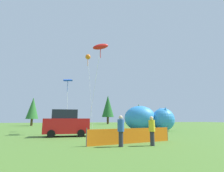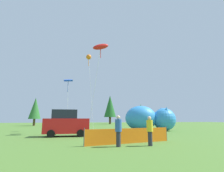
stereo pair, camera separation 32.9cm
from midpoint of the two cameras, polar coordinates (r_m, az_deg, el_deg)
name	(u,v)px [view 2 (the right image)]	position (r m, az deg, el deg)	size (l,w,h in m)	color
ground_plane	(120,138)	(14.94, 3.40, -16.54)	(120.00, 120.00, 0.00)	#4C752D
parked_car	(66,123)	(16.48, -14.13, -11.76)	(3.92, 1.90, 2.34)	red
folding_chair	(151,130)	(16.50, 13.19, -13.79)	(0.67, 0.67, 0.94)	black
inflatable_cat	(148,119)	(23.94, 12.22, -10.51)	(6.80, 4.62, 3.24)	#338CD8
safety_fence	(130,136)	(11.70, 6.74, -15.84)	(5.97, 1.43, 1.03)	orange
spectator_in_yellow_shirt	(118,129)	(10.24, 3.03, -13.97)	(0.38, 0.38, 1.73)	#2D2D38
spectator_in_blue_shirt	(150,129)	(10.81, 13.11, -13.66)	(0.37, 0.37, 1.69)	#2D2D38
kite_blue_box	(68,81)	(20.09, -13.66, 1.53)	(1.03, 1.56, 6.00)	silver
kite_red_lizard	(101,47)	(20.01, -3.26, 12.56)	(2.00, 2.07, 10.07)	silver
kite_orange_flower	(89,58)	(24.49, -7.22, 9.21)	(1.02, 2.27, 10.26)	silver
horizon_tree_east	(110,106)	(53.04, -0.47, -6.63)	(3.58, 3.58, 8.53)	brown
horizon_tree_west	(141,112)	(52.39, 9.61, -8.27)	(2.43, 2.43, 5.80)	brown
horizon_tree_mid	(35,108)	(43.28, -23.60, -6.69)	(2.63, 2.63, 6.27)	brown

